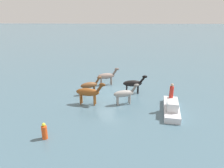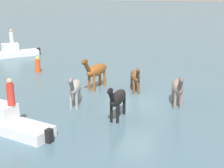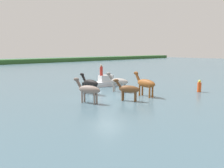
{
  "view_description": "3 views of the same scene",
  "coord_description": "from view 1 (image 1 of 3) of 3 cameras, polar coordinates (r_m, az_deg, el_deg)",
  "views": [
    {
      "loc": [
        20.25,
        1.0,
        8.09
      ],
      "look_at": [
        -0.01,
        0.3,
        0.92
      ],
      "focal_mm": 35.02,
      "sensor_mm": 36.0,
      "label": 1
    },
    {
      "loc": [
        -4.94,
        16.59,
        6.25
      ],
      "look_at": [
        0.86,
        0.84,
        1.18
      ],
      "focal_mm": 54.96,
      "sensor_mm": 36.0,
      "label": 2
    },
    {
      "loc": [
        -13.04,
        -14.13,
        3.96
      ],
      "look_at": [
        0.41,
        -0.03,
        1.14
      ],
      "focal_mm": 38.28,
      "sensor_mm": 36.0,
      "label": 3
    }
  ],
  "objects": [
    {
      "name": "horse_dun_straggler",
      "position": [
        18.99,
        -6.11,
        -2.16
      ],
      "size": [
        0.9,
        2.65,
        2.05
      ],
      "rotation": [
        0.0,
        0.0,
        1.42
      ],
      "color": "brown",
      "rests_on": "ground_plane"
    },
    {
      "name": "horse_dark_mare",
      "position": [
        23.68,
        -1.33,
        2.1
      ],
      "size": [
        1.05,
        2.39,
        1.86
      ],
      "rotation": [
        0.0,
        0.0,
        1.86
      ],
      "color": "gray",
      "rests_on": "ground_plane"
    },
    {
      "name": "horse_rear_stallion",
      "position": [
        21.48,
        5.6,
        0.14
      ],
      "size": [
        0.62,
        2.37,
        1.84
      ],
      "rotation": [
        0.0,
        0.0,
        1.61
      ],
      "color": "black",
      "rests_on": "ground_plane"
    },
    {
      "name": "buoy_channel_marker",
      "position": [
        15.03,
        -17.23,
        -11.79
      ],
      "size": [
        0.36,
        0.36,
        1.14
      ],
      "color": "#E54C19",
      "rests_on": "ground_plane"
    },
    {
      "name": "horse_pinto_flank",
      "position": [
        21.29,
        -5.81,
        -0.28
      ],
      "size": [
        1.23,
        2.11,
        1.69
      ],
      "rotation": [
        0.0,
        0.0,
        2.01
      ],
      "color": "brown",
      "rests_on": "ground_plane"
    },
    {
      "name": "boat_skiff_near",
      "position": [
        18.47,
        15.28,
        -6.18
      ],
      "size": [
        4.55,
        1.92,
        1.33
      ],
      "rotation": [
        0.0,
        0.0,
        6.11
      ],
      "color": "silver",
      "rests_on": "ground_plane"
    },
    {
      "name": "ground_plane",
      "position": [
        21.83,
        -0.8,
        -2.28
      ],
      "size": [
        192.13,
        192.13,
        0.0
      ],
      "primitive_type": "plane",
      "color": "#476675"
    },
    {
      "name": "person_watcher_seated",
      "position": [
        18.12,
        15.29,
        -1.81
      ],
      "size": [
        0.32,
        0.32,
        1.19
      ],
      "color": "red",
      "rests_on": "boat_skiff_near"
    },
    {
      "name": "horse_lead",
      "position": [
        18.96,
        3.29,
        -2.53
      ],
      "size": [
        1.05,
        2.32,
        1.81
      ],
      "rotation": [
        0.0,
        0.0,
        1.87
      ],
      "color": "#9E9993",
      "rests_on": "ground_plane"
    }
  ]
}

